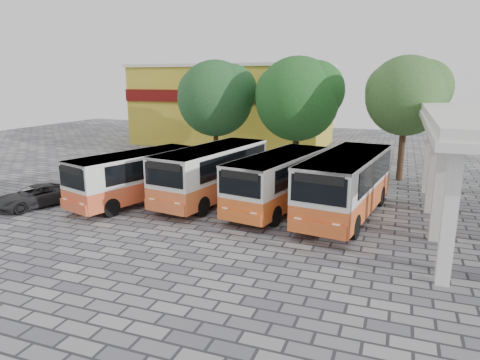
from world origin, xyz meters
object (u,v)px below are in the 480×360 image
at_px(parked_car, 35,196).
at_px(bus_far_right, 346,181).
at_px(bus_far_left, 136,174).
at_px(bus_centre_left, 212,170).
at_px(bus_centre_right, 279,178).

bearing_deg(parked_car, bus_far_right, 34.05).
relative_size(bus_far_left, parked_car, 1.98).
relative_size(bus_far_left, bus_centre_left, 0.93).
xyz_separation_m(bus_far_left, bus_centre_left, (3.84, 1.85, 0.15)).
bearing_deg(parked_car, bus_far_left, 48.88).
bearing_deg(bus_far_right, bus_centre_right, -174.42).
relative_size(bus_far_left, bus_far_right, 0.91).
height_order(bus_centre_right, bus_far_right, bus_far_right).
bearing_deg(bus_far_right, bus_centre_left, -174.98).
bearing_deg(parked_car, bus_centre_left, 47.34).
distance_m(bus_far_left, bus_centre_left, 4.27).
bearing_deg(bus_centre_right, bus_centre_left, -172.94).
distance_m(bus_centre_left, parked_car, 9.77).
relative_size(bus_centre_left, bus_far_right, 0.97).
bearing_deg(bus_centre_left, parked_car, -143.32).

